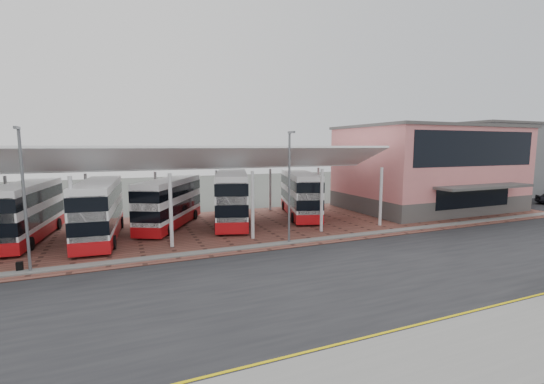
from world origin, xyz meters
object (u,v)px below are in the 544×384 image
(bus_2, at_px, (99,210))
(bus_5, at_px, (300,194))
(terminal, at_px, (428,167))
(bus_3, at_px, (170,203))
(bus_4, at_px, (232,197))
(bus_1, at_px, (26,212))

(bus_2, xyz_separation_m, bus_5, (18.16, 2.43, 0.00))
(terminal, xyz_separation_m, bus_3, (-28.22, 1.31, -2.52))
(bus_4, relative_size, bus_5, 1.07)
(terminal, relative_size, bus_5, 1.69)
(terminal, xyz_separation_m, bus_1, (-38.68, 0.65, -2.48))
(terminal, relative_size, bus_4, 1.59)
(bus_3, bearing_deg, bus_2, -128.50)
(bus_4, bearing_deg, bus_1, -161.93)
(bus_3, bearing_deg, terminal, 25.53)
(bus_2, distance_m, bus_5, 18.32)
(bus_4, xyz_separation_m, bus_5, (7.19, 0.40, -0.14))
(bus_1, bearing_deg, bus_3, 10.43)
(bus_3, relative_size, bus_5, 0.92)
(bus_3, distance_m, bus_4, 5.53)
(terminal, bearing_deg, bus_4, 177.54)
(bus_1, distance_m, bus_3, 10.48)
(bus_1, height_order, bus_2, bus_2)
(terminal, height_order, bus_4, terminal)
(bus_3, bearing_deg, bus_1, -148.23)
(terminal, height_order, bus_1, terminal)
(bus_2, relative_size, bus_4, 0.93)
(terminal, xyz_separation_m, bus_2, (-33.68, -1.05, -2.42))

